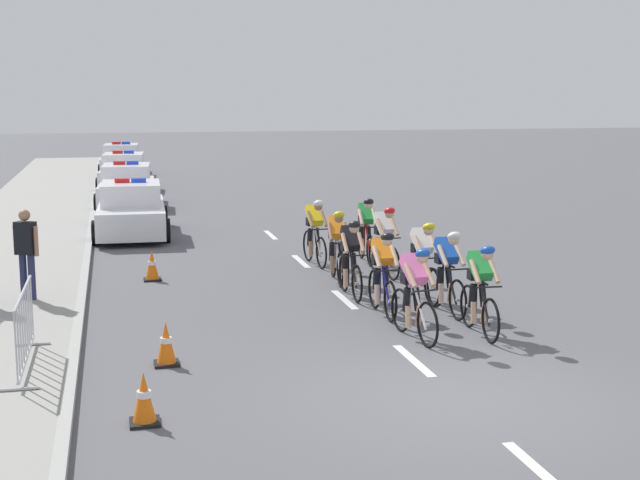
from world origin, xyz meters
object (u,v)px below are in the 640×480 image
cyclist_eighth (384,240)px  cyclist_ninth (315,231)px  cyclist_third (383,272)px  spectator_back (26,248)px  police_car_third (124,173)px  cyclist_seventh (337,245)px  cyclist_lead (415,291)px  cyclist_second (480,288)px  traffic_cone_mid (152,266)px  police_car_furthest (122,161)px  traffic_cone_near (144,399)px  cyclist_fifth (351,257)px  cyclist_fourth (447,271)px  traffic_cone_far (166,344)px  crowd_barrier_front (25,330)px  police_car_nearest (132,211)px  police_car_second (127,188)px  cyclist_sixth (422,260)px  cyclist_tenth (366,229)px

cyclist_eighth → cyclist_ninth: bearing=127.0°
cyclist_third → spectator_back: (-6.16, 2.19, 0.30)m
police_car_third → cyclist_seventh: bearing=-78.3°
cyclist_lead → cyclist_second: bearing=0.6°
traffic_cone_mid → police_car_furthest: bearing=90.6°
cyclist_third → traffic_cone_near: (-4.30, -4.36, -0.48)m
cyclist_fifth → cyclist_seventh: same height
cyclist_fourth → cyclist_fifth: 2.13m
cyclist_second → traffic_cone_far: size_ratio=2.69×
traffic_cone_near → cyclist_fourth: bearing=37.6°
crowd_barrier_front → police_car_nearest: bearing=81.8°
cyclist_eighth → police_car_nearest: 8.56m
cyclist_fifth → police_car_second: police_car_second is taller
cyclist_lead → police_car_nearest: size_ratio=0.39×
cyclist_ninth → crowd_barrier_front: bearing=-129.7°
cyclist_sixth → cyclist_seventh: 2.28m
cyclist_ninth → crowd_barrier_front: (-5.71, -6.89, -0.14)m
crowd_barrier_front → traffic_cone_near: 2.77m
cyclist_lead → crowd_barrier_front: size_ratio=0.74×
cyclist_fifth → cyclist_ninth: bearing=89.1°
cyclist_fourth → police_car_third: size_ratio=0.38×
police_car_furthest → traffic_cone_near: police_car_furthest is taller
cyclist_ninth → traffic_cone_mid: cyclist_ninth is taller
cyclist_fifth → cyclist_eighth: size_ratio=1.00×
cyclist_third → police_car_third: (-4.09, 22.20, -0.11)m
traffic_cone_far → cyclist_second: bearing=5.2°
cyclist_seventh → traffic_cone_near: size_ratio=2.69×
traffic_cone_mid → spectator_back: (-2.33, -1.75, 0.77)m
cyclist_lead → cyclist_seventh: same height
traffic_cone_near → police_car_third: bearing=89.5°
cyclist_eighth → cyclist_second: bearing=-88.9°
cyclist_ninth → cyclist_tenth: (1.22, 0.04, 0.00)m
cyclist_second → police_car_furthest: (-5.23, 30.52, -0.11)m
cyclist_eighth → traffic_cone_near: size_ratio=2.69×
cyclist_third → cyclist_tenth: bearing=77.2°
cyclist_eighth → police_car_furthest: size_ratio=0.38×
police_car_nearest → police_car_furthest: 18.80m
cyclist_fifth → police_car_nearest: police_car_nearest is taller
cyclist_fourth → police_car_second: bearing=107.5°
cyclist_sixth → traffic_cone_mid: cyclist_sixth is taller
cyclist_lead → police_car_second: size_ratio=0.38×
cyclist_lead → cyclist_tenth: (1.07, 6.47, 0.00)m
cyclist_tenth → traffic_cone_far: cyclist_tenth is taller
cyclist_second → crowd_barrier_front: bearing=-176.2°
cyclist_lead → cyclist_seventh: size_ratio=1.00×
cyclist_fifth → cyclist_fourth: bearing=-52.0°
cyclist_third → cyclist_fifth: same height
cyclist_lead → cyclist_second: size_ratio=1.00×
cyclist_lead → cyclist_ninth: same height
cyclist_lead → cyclist_ninth: (-0.15, 6.44, 0.00)m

